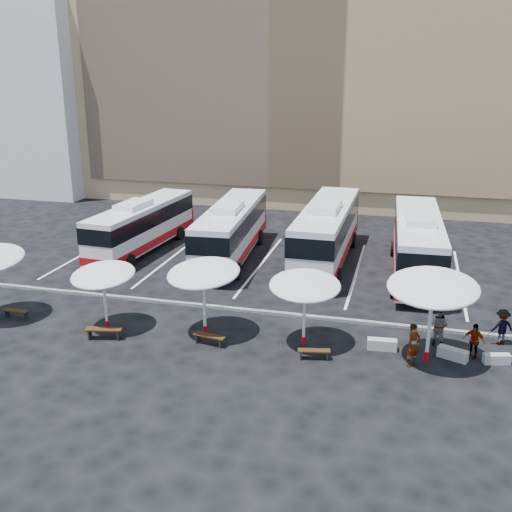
% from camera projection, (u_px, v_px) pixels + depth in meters
% --- Properties ---
extents(ground, '(120.00, 120.00, 0.00)m').
position_uv_depth(ground, '(222.00, 313.00, 30.39)').
color(ground, black).
rests_on(ground, ground).
extents(sandstone_building, '(42.00, 18.25, 29.60)m').
position_uv_depth(sandstone_building, '(323.00, 58.00, 55.92)').
color(sandstone_building, tan).
rests_on(sandstone_building, ground).
extents(apartment_block, '(14.00, 14.00, 18.00)m').
position_uv_depth(apartment_block, '(40.00, 97.00, 60.18)').
color(apartment_block, silver).
rests_on(apartment_block, ground).
extents(curb_divider, '(34.00, 0.25, 0.15)m').
position_uv_depth(curb_divider, '(225.00, 308.00, 30.82)').
color(curb_divider, black).
rests_on(curb_divider, ground).
extents(bay_lines, '(24.15, 12.00, 0.01)m').
position_uv_depth(bay_lines, '(261.00, 265.00, 37.76)').
color(bay_lines, white).
rests_on(bay_lines, ground).
extents(bus_0, '(3.26, 11.29, 3.54)m').
position_uv_depth(bus_0, '(142.00, 224.00, 40.19)').
color(bus_0, white).
rests_on(bus_0, ground).
extents(bus_1, '(3.41, 12.13, 3.80)m').
position_uv_depth(bus_1, '(231.00, 229.00, 38.53)').
color(bus_1, white).
rests_on(bus_1, ground).
extents(bus_2, '(3.05, 12.74, 4.04)m').
position_uv_depth(bus_2, '(327.00, 231.00, 37.74)').
color(bus_2, white).
rests_on(bus_2, ground).
extents(bus_3, '(3.25, 12.42, 3.91)m').
position_uv_depth(bus_3, '(417.00, 242.00, 35.44)').
color(bus_3, white).
rests_on(bus_3, ground).
extents(sunshade_1, '(3.24, 3.28, 3.14)m').
position_uv_depth(sunshade_1, '(103.00, 275.00, 27.91)').
color(sunshade_1, white).
rests_on(sunshade_1, ground).
extents(sunshade_2, '(4.27, 4.29, 3.52)m').
position_uv_depth(sunshade_2, '(204.00, 273.00, 27.18)').
color(sunshade_2, white).
rests_on(sunshade_2, ground).
extents(sunshade_3, '(3.71, 3.75, 3.31)m').
position_uv_depth(sunshade_3, '(305.00, 286.00, 26.16)').
color(sunshade_3, white).
rests_on(sunshade_3, ground).
extents(sunshade_4, '(4.06, 4.10, 3.92)m').
position_uv_depth(sunshade_4, '(433.00, 288.00, 24.46)').
color(sunshade_4, white).
rests_on(sunshade_4, ground).
extents(wood_bench_0, '(1.34, 0.36, 0.41)m').
position_uv_depth(wood_bench_0, '(16.00, 312.00, 29.75)').
color(wood_bench_0, black).
rests_on(wood_bench_0, ground).
extents(wood_bench_1, '(1.72, 0.79, 0.51)m').
position_uv_depth(wood_bench_1, '(104.00, 331.00, 27.42)').
color(wood_bench_1, black).
rests_on(wood_bench_1, ground).
extents(wood_bench_2, '(1.55, 0.65, 0.46)m').
position_uv_depth(wood_bench_2, '(210.00, 337.00, 26.87)').
color(wood_bench_2, black).
rests_on(wood_bench_2, ground).
extents(wood_bench_3, '(1.43, 0.64, 0.42)m').
position_uv_depth(wood_bench_3, '(314.00, 352.00, 25.54)').
color(wood_bench_3, black).
rests_on(wood_bench_3, ground).
extents(conc_bench_0, '(1.31, 0.53, 0.48)m').
position_uv_depth(conc_bench_0, '(382.00, 344.00, 26.43)').
color(conc_bench_0, '#969691').
rests_on(conc_bench_0, ground).
extents(conc_bench_1, '(1.33, 0.88, 0.48)m').
position_uv_depth(conc_bench_1, '(453.00, 354.00, 25.57)').
color(conc_bench_1, '#969691').
rests_on(conc_bench_1, ground).
extents(conc_bench_2, '(1.17, 0.65, 0.42)m').
position_uv_depth(conc_bench_2, '(497.00, 359.00, 25.20)').
color(conc_bench_2, '#969691').
rests_on(conc_bench_2, ground).
extents(passenger_0, '(0.79, 0.80, 1.87)m').
position_uv_depth(passenger_0, '(413.00, 345.00, 24.79)').
color(passenger_0, black).
rests_on(passenger_0, ground).
extents(passenger_1, '(1.15, 1.08, 1.88)m').
position_uv_depth(passenger_1, '(440.00, 326.00, 26.61)').
color(passenger_1, black).
rests_on(passenger_1, ground).
extents(passenger_2, '(0.99, 0.72, 1.56)m').
position_uv_depth(passenger_2, '(474.00, 341.00, 25.57)').
color(passenger_2, black).
rests_on(passenger_2, ground).
extents(passenger_3, '(1.24, 1.00, 1.68)m').
position_uv_depth(passenger_3, '(502.00, 327.00, 26.77)').
color(passenger_3, black).
rests_on(passenger_3, ground).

